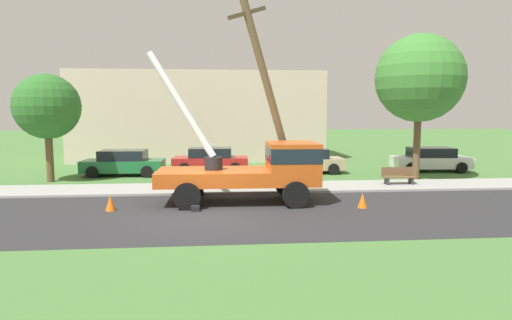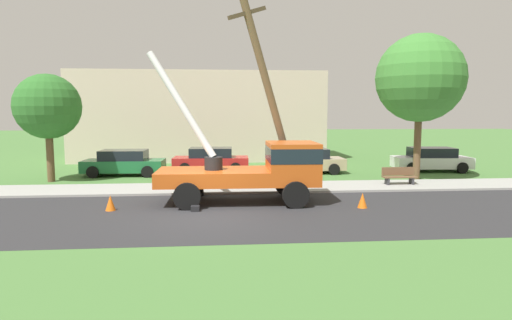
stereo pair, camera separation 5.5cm
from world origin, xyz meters
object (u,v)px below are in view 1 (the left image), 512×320
(traffic_cone_ahead, at_px, (363,200))
(parked_sedan_white, at_px, (431,159))
(utility_truck, at_px, (259,166))
(roadside_tree_near, at_px, (47,107))
(leaning_utility_pole, at_px, (269,91))
(park_bench, at_px, (399,176))
(traffic_cone_behind, at_px, (110,203))
(parked_sedan_tan, at_px, (305,161))
(parked_sedan_red, at_px, (211,160))
(parked_sedan_green, at_px, (123,163))
(roadside_tree_far, at_px, (419,79))

(traffic_cone_ahead, height_order, parked_sedan_white, parked_sedan_white)
(utility_truck, relative_size, roadside_tree_near, 1.24)
(parked_sedan_white, distance_m, roadside_tree_near, 21.48)
(leaning_utility_pole, relative_size, park_bench, 5.37)
(traffic_cone_behind, height_order, parked_sedan_tan, parked_sedan_tan)
(traffic_cone_ahead, relative_size, parked_sedan_white, 0.12)
(traffic_cone_behind, bearing_deg, parked_sedan_white, 28.51)
(utility_truck, height_order, parked_sedan_red, utility_truck)
(traffic_cone_behind, xyz_separation_m, parked_sedan_green, (-1.37, 8.87, 0.43))
(parked_sedan_green, height_order, parked_sedan_red, same)
(leaning_utility_pole, bearing_deg, traffic_cone_ahead, -43.39)
(leaning_utility_pole, bearing_deg, roadside_tree_near, 157.82)
(leaning_utility_pole, bearing_deg, utility_truck, -109.50)
(leaning_utility_pole, relative_size, parked_sedan_red, 1.93)
(traffic_cone_behind, relative_size, roadside_tree_near, 0.10)
(traffic_cone_ahead, relative_size, parked_sedan_green, 0.13)
(traffic_cone_ahead, xyz_separation_m, parked_sedan_tan, (-0.26, 9.28, 0.43))
(parked_sedan_green, height_order, parked_sedan_tan, same)
(utility_truck, height_order, roadside_tree_near, utility_truck)
(parked_sedan_red, bearing_deg, utility_truck, -77.19)
(traffic_cone_behind, xyz_separation_m, parked_sedan_white, (16.55, 8.99, 0.43))
(leaning_utility_pole, relative_size, roadside_tree_near, 1.58)
(parked_sedan_tan, distance_m, parked_sedan_white, 7.63)
(traffic_cone_behind, xyz_separation_m, park_bench, (12.48, 4.10, 0.18))
(park_bench, bearing_deg, roadside_tree_far, 46.90)
(parked_sedan_red, bearing_deg, park_bench, -33.16)
(utility_truck, bearing_deg, leaning_utility_pole, 70.50)
(traffic_cone_ahead, xyz_separation_m, parked_sedan_red, (-5.74, 10.35, 0.43))
(leaning_utility_pole, xyz_separation_m, roadside_tree_far, (8.16, 3.32, 0.83))
(leaning_utility_pole, xyz_separation_m, parked_sedan_tan, (2.88, 6.30, -3.69))
(traffic_cone_ahead, bearing_deg, parked_sedan_tan, 91.63)
(parked_sedan_white, distance_m, park_bench, 6.37)
(traffic_cone_behind, distance_m, roadside_tree_far, 16.17)
(traffic_cone_ahead, distance_m, parked_sedan_green, 14.03)
(traffic_cone_behind, relative_size, parked_sedan_green, 0.13)
(traffic_cone_ahead, bearing_deg, utility_truck, 159.21)
(traffic_cone_behind, relative_size, parked_sedan_red, 0.13)
(traffic_cone_behind, distance_m, roadside_tree_near, 9.06)
(parked_sedan_green, distance_m, park_bench, 14.65)
(traffic_cone_ahead, bearing_deg, parked_sedan_white, 51.75)
(parked_sedan_red, distance_m, parked_sedan_tan, 5.58)
(parked_sedan_tan, relative_size, parked_sedan_white, 0.97)
(parked_sedan_green, bearing_deg, traffic_cone_ahead, -41.14)
(utility_truck, xyz_separation_m, roadside_tree_near, (-10.09, 5.91, 2.37))
(traffic_cone_ahead, bearing_deg, traffic_cone_behind, 177.79)
(park_bench, bearing_deg, parked_sedan_green, 161.00)
(traffic_cone_behind, xyz_separation_m, roadside_tree_near, (-4.61, 6.96, 3.50))
(park_bench, relative_size, roadside_tree_far, 0.21)
(utility_truck, relative_size, park_bench, 4.22)
(parked_sedan_green, distance_m, parked_sedan_red, 4.95)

